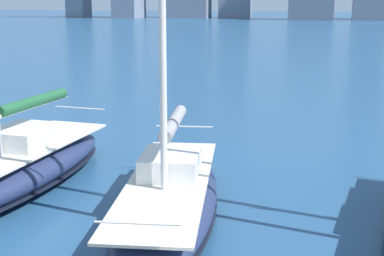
# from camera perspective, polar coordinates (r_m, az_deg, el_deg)

# --- Properties ---
(sailboat_grey) EXTENTS (3.62, 8.28, 9.61)m
(sailboat_grey) POSITION_cam_1_polar(r_m,az_deg,el_deg) (12.95, -2.53, -7.19)
(sailboat_grey) COLOR navy
(sailboat_grey) RESTS_ON ground
(sailboat_forest) EXTENTS (2.80, 8.46, 9.76)m
(sailboat_forest) POSITION_cam_1_polar(r_m,az_deg,el_deg) (15.79, -18.26, -3.87)
(sailboat_forest) COLOR navy
(sailboat_forest) RESTS_ON ground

